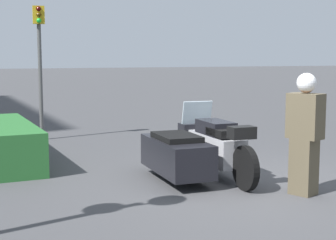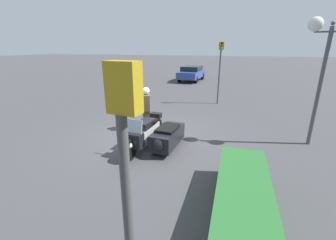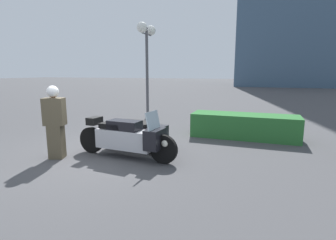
{
  "view_description": "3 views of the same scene",
  "coord_description": "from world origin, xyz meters",
  "px_view_note": "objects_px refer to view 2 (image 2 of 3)",
  "views": [
    {
      "loc": [
        -6.33,
        4.22,
        1.92
      ],
      "look_at": [
        1.41,
        0.67,
        0.87
      ],
      "focal_mm": 55.0,
      "sensor_mm": 36.0,
      "label": 1
    },
    {
      "loc": [
        7.12,
        2.77,
        3.16
      ],
      "look_at": [
        0.29,
        0.73,
        0.82
      ],
      "focal_mm": 24.0,
      "sensor_mm": 36.0,
      "label": 2
    },
    {
      "loc": [
        3.76,
        -5.15,
        2.0
      ],
      "look_at": [
        1.58,
        0.89,
        0.83
      ],
      "focal_mm": 28.0,
      "sensor_mm": 36.0,
      "label": 3
    }
  ],
  "objects_px": {
    "twin_lamp_post": "(329,42)",
    "hedge_bush_curbside": "(242,201)",
    "traffic_light_near": "(128,183)",
    "parked_car_background": "(192,73)",
    "police_motorcycle": "(157,135)",
    "traffic_light_far": "(220,64)",
    "officer_rider": "(146,108)"
  },
  "relations": [
    {
      "from": "twin_lamp_post",
      "to": "hedge_bush_curbside",
      "type": "bearing_deg",
      "value": -27.63
    },
    {
      "from": "traffic_light_near",
      "to": "parked_car_background",
      "type": "bearing_deg",
      "value": 16.72
    },
    {
      "from": "police_motorcycle",
      "to": "traffic_light_far",
      "type": "height_order",
      "value": "traffic_light_far"
    },
    {
      "from": "twin_lamp_post",
      "to": "traffic_light_near",
      "type": "xyz_separation_m",
      "value": [
        6.6,
        -3.38,
        -1.26
      ]
    },
    {
      "from": "twin_lamp_post",
      "to": "parked_car_background",
      "type": "xyz_separation_m",
      "value": [
        -13.6,
        -6.65,
        -2.54
      ]
    },
    {
      "from": "police_motorcycle",
      "to": "traffic_light_near",
      "type": "distance_m",
      "value": 5.23
    },
    {
      "from": "traffic_light_far",
      "to": "parked_car_background",
      "type": "height_order",
      "value": "traffic_light_far"
    },
    {
      "from": "police_motorcycle",
      "to": "twin_lamp_post",
      "type": "xyz_separation_m",
      "value": [
        -1.83,
        4.83,
        2.83
      ]
    },
    {
      "from": "traffic_light_far",
      "to": "parked_car_background",
      "type": "distance_m",
      "value": 9.34
    },
    {
      "from": "twin_lamp_post",
      "to": "officer_rider",
      "type": "bearing_deg",
      "value": -87.4
    },
    {
      "from": "hedge_bush_curbside",
      "to": "traffic_light_near",
      "type": "distance_m",
      "value": 3.09
    },
    {
      "from": "police_motorcycle",
      "to": "officer_rider",
      "type": "xyz_separation_m",
      "value": [
        -1.56,
        -0.96,
        0.43
      ]
    },
    {
      "from": "twin_lamp_post",
      "to": "traffic_light_near",
      "type": "distance_m",
      "value": 7.52
    },
    {
      "from": "hedge_bush_curbside",
      "to": "traffic_light_near",
      "type": "relative_size",
      "value": 1.04
    },
    {
      "from": "parked_car_background",
      "to": "officer_rider",
      "type": "bearing_deg",
      "value": -172.06
    },
    {
      "from": "police_motorcycle",
      "to": "parked_car_background",
      "type": "relative_size",
      "value": 0.6
    },
    {
      "from": "officer_rider",
      "to": "traffic_light_far",
      "type": "relative_size",
      "value": 0.5
    },
    {
      "from": "officer_rider",
      "to": "parked_car_background",
      "type": "bearing_deg",
      "value": -106.11
    },
    {
      "from": "hedge_bush_curbside",
      "to": "parked_car_background",
      "type": "bearing_deg",
      "value": -166.12
    },
    {
      "from": "traffic_light_near",
      "to": "parked_car_background",
      "type": "distance_m",
      "value": 20.51
    },
    {
      "from": "traffic_light_far",
      "to": "traffic_light_near",
      "type": "bearing_deg",
      "value": -12.48
    },
    {
      "from": "hedge_bush_curbside",
      "to": "police_motorcycle",
      "type": "bearing_deg",
      "value": -133.4
    },
    {
      "from": "police_motorcycle",
      "to": "parked_car_background",
      "type": "xyz_separation_m",
      "value": [
        -15.43,
        -1.83,
        0.29
      ]
    },
    {
      "from": "officer_rider",
      "to": "traffic_light_near",
      "type": "height_order",
      "value": "traffic_light_near"
    },
    {
      "from": "officer_rider",
      "to": "hedge_bush_curbside",
      "type": "height_order",
      "value": "officer_rider"
    },
    {
      "from": "twin_lamp_post",
      "to": "traffic_light_far",
      "type": "distance_m",
      "value": 6.13
    },
    {
      "from": "police_motorcycle",
      "to": "traffic_light_near",
      "type": "xyz_separation_m",
      "value": [
        4.78,
        1.44,
        1.57
      ]
    },
    {
      "from": "police_motorcycle",
      "to": "hedge_bush_curbside",
      "type": "xyz_separation_m",
      "value": [
        2.45,
        2.59,
        -0.1
      ]
    },
    {
      "from": "twin_lamp_post",
      "to": "police_motorcycle",
      "type": "bearing_deg",
      "value": -69.27
    },
    {
      "from": "hedge_bush_curbside",
      "to": "twin_lamp_post",
      "type": "xyz_separation_m",
      "value": [
        -4.27,
        2.24,
        2.93
      ]
    },
    {
      "from": "officer_rider",
      "to": "hedge_bush_curbside",
      "type": "distance_m",
      "value": 5.38
    },
    {
      "from": "parked_car_background",
      "to": "traffic_light_far",
      "type": "bearing_deg",
      "value": -155.33
    }
  ]
}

